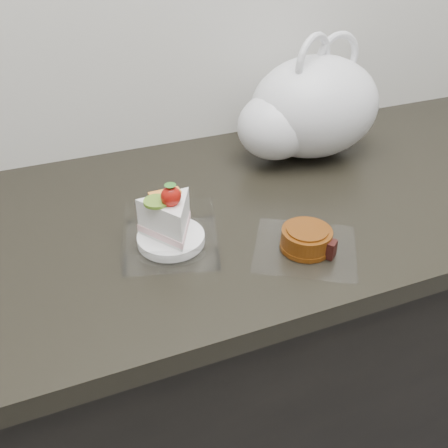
% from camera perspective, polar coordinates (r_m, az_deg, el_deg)
% --- Properties ---
extents(counter, '(2.04, 0.64, 0.90)m').
position_cam_1_polar(counter, '(1.29, 3.19, -14.30)').
color(counter, black).
rests_on(counter, ground).
extents(cake_tray, '(0.20, 0.20, 0.12)m').
position_cam_1_polar(cake_tray, '(0.85, -6.16, -0.52)').
color(cake_tray, white).
rests_on(cake_tray, counter).
extents(mooncake_wrap, '(0.23, 0.23, 0.04)m').
position_cam_1_polar(mooncake_wrap, '(0.86, 9.46, -1.94)').
color(mooncake_wrap, white).
rests_on(mooncake_wrap, counter).
extents(plastic_bag, '(0.38, 0.31, 0.27)m').
position_cam_1_polar(plastic_bag, '(1.13, 9.50, 12.75)').
color(plastic_bag, white).
rests_on(plastic_bag, counter).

